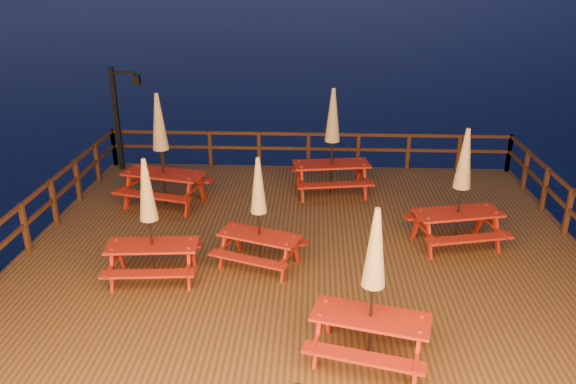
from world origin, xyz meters
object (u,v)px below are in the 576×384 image
(lamp_post, at_px, (121,109))
(picnic_table_1, at_px, (332,140))
(picnic_table_0, at_px, (161,149))
(picnic_table_2, at_px, (259,211))

(lamp_post, relative_size, picnic_table_1, 1.07)
(lamp_post, bearing_deg, picnic_table_0, -55.21)
(picnic_table_0, relative_size, picnic_table_1, 1.01)
(picnic_table_0, bearing_deg, picnic_table_2, -34.08)
(picnic_table_2, bearing_deg, lamp_post, 148.84)
(picnic_table_0, bearing_deg, picnic_table_1, 26.70)
(picnic_table_1, height_order, picnic_table_2, picnic_table_1)
(picnic_table_2, bearing_deg, picnic_table_0, 151.97)
(picnic_table_1, bearing_deg, picnic_table_2, -120.15)
(lamp_post, distance_m, picnic_table_0, 3.20)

